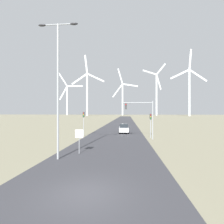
{
  "coord_description": "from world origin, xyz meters",
  "views": [
    {
      "loc": [
        2.1,
        -8.67,
        4.1
      ],
      "look_at": [
        0.0,
        15.08,
        4.14
      ],
      "focal_mm": 28.0,
      "sensor_mm": 36.0,
      "label": 1
    }
  ],
  "objects_px": {
    "streetlamp": "(58,76)",
    "wind_turbine_far_left": "(67,97)",
    "stop_sign_near": "(79,137)",
    "wind_turbine_center": "(123,95)",
    "wind_turbine_far_right": "(189,87)",
    "traffic_light_post_near_left": "(84,118)",
    "car_approaching": "(124,128)",
    "traffic_light_post_near_right": "(151,120)",
    "wind_turbine_left": "(87,90)",
    "traffic_light_mast_overhead": "(141,112)",
    "wind_turbine_right": "(157,91)"
  },
  "relations": [
    {
      "from": "streetlamp",
      "to": "wind_turbine_far_left",
      "type": "height_order",
      "value": "wind_turbine_far_left"
    },
    {
      "from": "streetlamp",
      "to": "stop_sign_near",
      "type": "distance_m",
      "value": 6.17
    },
    {
      "from": "wind_turbine_center",
      "to": "wind_turbine_far_right",
      "type": "relative_size",
      "value": 0.91
    },
    {
      "from": "wind_turbine_center",
      "to": "traffic_light_post_near_left",
      "type": "bearing_deg",
      "value": -90.2
    },
    {
      "from": "streetlamp",
      "to": "car_approaching",
      "type": "height_order",
      "value": "streetlamp"
    },
    {
      "from": "streetlamp",
      "to": "wind_turbine_center",
      "type": "relative_size",
      "value": 0.18
    },
    {
      "from": "traffic_light_post_near_right",
      "to": "wind_turbine_far_left",
      "type": "bearing_deg",
      "value": 112.72
    },
    {
      "from": "car_approaching",
      "to": "wind_turbine_left",
      "type": "height_order",
      "value": "wind_turbine_left"
    },
    {
      "from": "traffic_light_post_near_left",
      "to": "streetlamp",
      "type": "bearing_deg",
      "value": -84.35
    },
    {
      "from": "streetlamp",
      "to": "traffic_light_post_near_left",
      "type": "bearing_deg",
      "value": 95.65
    },
    {
      "from": "streetlamp",
      "to": "stop_sign_near",
      "type": "xyz_separation_m",
      "value": [
        1.31,
        2.12,
        -5.64
      ]
    },
    {
      "from": "traffic_light_post_near_right",
      "to": "wind_turbine_far_right",
      "type": "bearing_deg",
      "value": 69.3
    },
    {
      "from": "traffic_light_mast_overhead",
      "to": "traffic_light_post_near_left",
      "type": "bearing_deg",
      "value": 164.29
    },
    {
      "from": "wind_turbine_right",
      "to": "wind_turbine_far_left",
      "type": "bearing_deg",
      "value": 171.07
    },
    {
      "from": "traffic_light_post_near_left",
      "to": "traffic_light_post_near_right",
      "type": "relative_size",
      "value": 1.08
    },
    {
      "from": "traffic_light_mast_overhead",
      "to": "wind_turbine_far_right",
      "type": "relative_size",
      "value": 0.08
    },
    {
      "from": "wind_turbine_left",
      "to": "stop_sign_near",
      "type": "bearing_deg",
      "value": -77.08
    },
    {
      "from": "car_approaching",
      "to": "wind_turbine_right",
      "type": "relative_size",
      "value": 0.06
    },
    {
      "from": "streetlamp",
      "to": "traffic_light_mast_overhead",
      "type": "relative_size",
      "value": 2.05
    },
    {
      "from": "traffic_light_post_near_right",
      "to": "wind_turbine_far_left",
      "type": "height_order",
      "value": "wind_turbine_far_left"
    },
    {
      "from": "streetlamp",
      "to": "wind_turbine_right",
      "type": "relative_size",
      "value": 0.18
    },
    {
      "from": "streetlamp",
      "to": "wind_turbine_far_right",
      "type": "distance_m",
      "value": 199.56
    },
    {
      "from": "car_approaching",
      "to": "wind_turbine_far_right",
      "type": "xyz_separation_m",
      "value": [
        68.69,
        163.99,
        30.67
      ]
    },
    {
      "from": "car_approaching",
      "to": "wind_turbine_far_left",
      "type": "xyz_separation_m",
      "value": [
        -84.46,
        206.1,
        25.36
      ]
    },
    {
      "from": "stop_sign_near",
      "to": "traffic_light_mast_overhead",
      "type": "xyz_separation_m",
      "value": [
        6.87,
        9.87,
        2.52
      ]
    },
    {
      "from": "wind_turbine_far_left",
      "to": "wind_turbine_left",
      "type": "distance_m",
      "value": 56.61
    },
    {
      "from": "traffic_light_post_near_left",
      "to": "wind_turbine_left",
      "type": "relative_size",
      "value": 0.06
    },
    {
      "from": "wind_turbine_far_left",
      "to": "wind_turbine_right",
      "type": "distance_m",
      "value": 122.98
    },
    {
      "from": "traffic_light_post_near_left",
      "to": "traffic_light_post_near_right",
      "type": "distance_m",
      "value": 11.29
    },
    {
      "from": "stop_sign_near",
      "to": "traffic_light_post_near_left",
      "type": "xyz_separation_m",
      "value": [
        -2.76,
        12.58,
        1.38
      ]
    },
    {
      "from": "wind_turbine_right",
      "to": "wind_turbine_far_right",
      "type": "bearing_deg",
      "value": -35.95
    },
    {
      "from": "traffic_light_mast_overhead",
      "to": "wind_turbine_center",
      "type": "height_order",
      "value": "wind_turbine_center"
    },
    {
      "from": "traffic_light_mast_overhead",
      "to": "wind_turbine_left",
      "type": "relative_size",
      "value": 0.08
    },
    {
      "from": "wind_turbine_right",
      "to": "stop_sign_near",
      "type": "bearing_deg",
      "value": -101.33
    },
    {
      "from": "streetlamp",
      "to": "wind_turbine_far_right",
      "type": "height_order",
      "value": "wind_turbine_far_right"
    },
    {
      "from": "traffic_light_post_near_right",
      "to": "streetlamp",
      "type": "bearing_deg",
      "value": -125.72
    },
    {
      "from": "traffic_light_mast_overhead",
      "to": "wind_turbine_far_left",
      "type": "bearing_deg",
      "value": 112.2
    },
    {
      "from": "traffic_light_mast_overhead",
      "to": "wind_turbine_left",
      "type": "height_order",
      "value": "wind_turbine_left"
    },
    {
      "from": "wind_turbine_left",
      "to": "wind_turbine_far_right",
      "type": "xyz_separation_m",
      "value": [
        114.6,
        -0.86,
        1.19
      ]
    },
    {
      "from": "wind_turbine_center",
      "to": "wind_turbine_far_right",
      "type": "distance_m",
      "value": 88.62
    },
    {
      "from": "wind_turbine_far_left",
      "to": "streetlamp",
      "type": "bearing_deg",
      "value": -70.7
    },
    {
      "from": "traffic_light_mast_overhead",
      "to": "car_approaching",
      "type": "xyz_separation_m",
      "value": [
        -2.82,
        7.74,
        -3.27
      ]
    },
    {
      "from": "wind_turbine_right",
      "to": "streetlamp",
      "type": "bearing_deg",
      "value": -101.56
    },
    {
      "from": "traffic_light_post_near_left",
      "to": "wind_turbine_far_left",
      "type": "xyz_separation_m",
      "value": [
        -77.65,
        211.13,
        23.23
      ]
    },
    {
      "from": "traffic_light_post_near_left",
      "to": "wind_turbine_far_right",
      "type": "xyz_separation_m",
      "value": [
        75.5,
        169.03,
        28.55
      ]
    },
    {
      "from": "wind_turbine_far_left",
      "to": "wind_turbine_left",
      "type": "bearing_deg",
      "value": -46.93
    },
    {
      "from": "wind_turbine_center",
      "to": "stop_sign_near",
      "type": "bearing_deg",
      "value": -89.5
    },
    {
      "from": "wind_turbine_left",
      "to": "wind_turbine_right",
      "type": "distance_m",
      "value": 85.76
    },
    {
      "from": "streetlamp",
      "to": "stop_sign_near",
      "type": "bearing_deg",
      "value": 58.24
    },
    {
      "from": "car_approaching",
      "to": "wind_turbine_center",
      "type": "relative_size",
      "value": 0.06
    }
  ]
}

